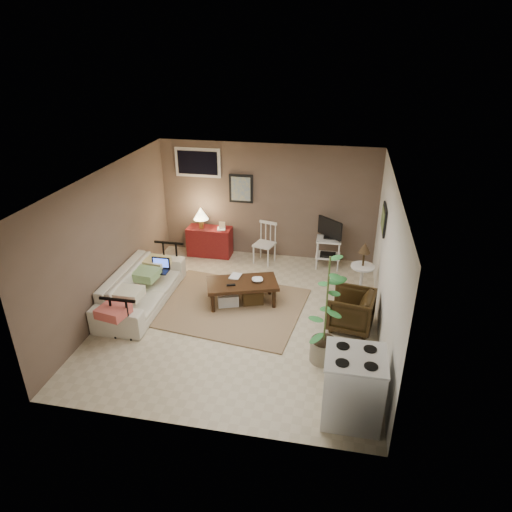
% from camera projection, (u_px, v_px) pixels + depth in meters
% --- Properties ---
extents(floor, '(5.00, 5.00, 0.00)m').
position_uv_depth(floor, '(242.00, 316.00, 7.72)').
color(floor, '#C1B293').
rests_on(floor, ground).
extents(art_back, '(0.50, 0.03, 0.60)m').
position_uv_depth(art_back, '(241.00, 189.00, 9.38)').
color(art_back, black).
extents(art_right, '(0.03, 0.60, 0.45)m').
position_uv_depth(art_right, '(384.00, 219.00, 7.61)').
color(art_right, black).
extents(window, '(0.96, 0.03, 0.60)m').
position_uv_depth(window, '(198.00, 163.00, 9.32)').
color(window, silver).
extents(rug, '(2.76, 2.33, 0.02)m').
position_uv_depth(rug, '(228.00, 306.00, 7.98)').
color(rug, '#926F55').
rests_on(rug, floor).
extents(coffee_table, '(1.35, 0.99, 0.46)m').
position_uv_depth(coffee_table, '(242.00, 291.00, 7.97)').
color(coffee_table, black).
rests_on(coffee_table, floor).
extents(sofa, '(0.64, 2.19, 0.85)m').
position_uv_depth(sofa, '(141.00, 282.00, 7.91)').
color(sofa, beige).
rests_on(sofa, floor).
extents(sofa_pillows, '(0.42, 2.08, 0.15)m').
position_uv_depth(sofa_pillows, '(137.00, 284.00, 7.64)').
color(sofa_pillows, beige).
rests_on(sofa_pillows, sofa).
extents(sofa_end_rails, '(0.59, 2.18, 0.74)m').
position_uv_depth(sofa_end_rails, '(148.00, 286.00, 7.92)').
color(sofa_end_rails, black).
rests_on(sofa_end_rails, floor).
extents(laptop, '(0.34, 0.24, 0.23)m').
position_uv_depth(laptop, '(160.00, 267.00, 8.16)').
color(laptop, black).
rests_on(laptop, sofa).
extents(red_console, '(0.93, 0.41, 1.08)m').
position_uv_depth(red_console, '(209.00, 239.00, 9.75)').
color(red_console, maroon).
rests_on(red_console, floor).
extents(spindle_chair, '(0.48, 0.48, 0.85)m').
position_uv_depth(spindle_chair, '(265.00, 244.00, 9.42)').
color(spindle_chair, silver).
rests_on(spindle_chair, floor).
extents(tv_stand, '(0.49, 0.45, 1.04)m').
position_uv_depth(tv_stand, '(329.00, 242.00, 9.15)').
color(tv_stand, silver).
rests_on(tv_stand, floor).
extents(side_table, '(0.41, 0.41, 1.10)m').
position_uv_depth(side_table, '(363.00, 265.00, 7.94)').
color(side_table, silver).
rests_on(side_table, floor).
extents(armchair, '(0.74, 0.77, 0.70)m').
position_uv_depth(armchair, '(351.00, 308.00, 7.29)').
color(armchair, black).
rests_on(armchair, floor).
extents(potted_plant, '(0.43, 0.43, 1.70)m').
position_uv_depth(potted_plant, '(326.00, 307.00, 6.28)').
color(potted_plant, gray).
rests_on(potted_plant, floor).
extents(stove, '(0.72, 0.67, 0.94)m').
position_uv_depth(stove, '(353.00, 387.00, 5.47)').
color(stove, silver).
rests_on(stove, floor).
extents(bowl, '(0.20, 0.10, 0.19)m').
position_uv_depth(bowl, '(257.00, 276.00, 7.88)').
color(bowl, black).
rests_on(bowl, coffee_table).
extents(book_table, '(0.18, 0.04, 0.25)m').
position_uv_depth(book_table, '(230.00, 270.00, 8.04)').
color(book_table, black).
rests_on(book_table, coffee_table).
extents(book_console, '(0.17, 0.06, 0.23)m').
position_uv_depth(book_console, '(217.00, 224.00, 9.53)').
color(book_console, black).
rests_on(book_console, red_console).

